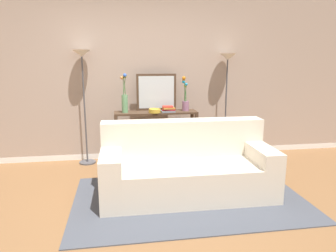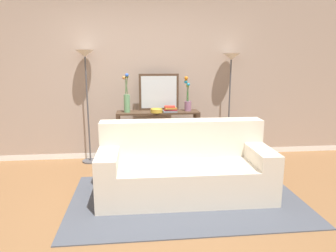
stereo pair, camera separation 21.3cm
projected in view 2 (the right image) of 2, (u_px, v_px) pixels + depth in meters
name	position (u px, v px, depth m)	size (l,w,h in m)	color
ground_plane	(139.00, 214.00, 3.41)	(16.00, 16.00, 0.02)	brown
back_wall	(135.00, 75.00, 5.14)	(12.00, 0.15, 2.74)	white
area_rug	(186.00, 199.00, 3.73)	(2.70, 1.67, 0.01)	#474C56
couch	(184.00, 170.00, 3.82)	(2.05, 0.90, 0.88)	beige
console_table	(158.00, 128.00, 4.95)	(1.28, 0.33, 0.83)	#473323
floor_lamp_left	(86.00, 75.00, 4.81)	(0.28, 0.28, 1.76)	#4C4C51
floor_lamp_right	(230.00, 77.00, 5.05)	(0.28, 0.28, 1.72)	#4C4C51
wall_mirror	(159.00, 92.00, 4.97)	(0.63, 0.02, 0.57)	#473323
vase_tall_flowers	(127.00, 99.00, 4.79)	(0.11, 0.12, 0.59)	#669E6B
vase_short_flowers	(188.00, 99.00, 4.92)	(0.12, 0.12, 0.54)	gray
fruit_bowl	(156.00, 111.00, 4.79)	(0.18, 0.18, 0.06)	gold
book_stack	(170.00, 109.00, 4.83)	(0.23, 0.17, 0.09)	slate
book_row_under_console	(138.00, 159.00, 5.03)	(0.41, 0.18, 0.13)	silver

